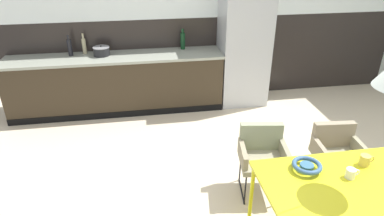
{
  "coord_description": "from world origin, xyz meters",
  "views": [
    {
      "loc": [
        -1.21,
        -2.67,
        2.53
      ],
      "look_at": [
        -0.68,
        0.58,
        0.85
      ],
      "focal_mm": 31.69,
      "sensor_mm": 36.0,
      "label": 1
    }
  ],
  "objects": [
    {
      "name": "back_wall_splashback_dark",
      "position": [
        0.0,
        2.76,
        0.68
      ],
      "size": [
        6.73,
        0.12,
        1.37
      ],
      "primitive_type": "cube",
      "color": "black",
      "rests_on": "ground"
    },
    {
      "name": "mug_short_terracotta",
      "position": [
        0.68,
        -0.51,
        0.78
      ],
      "size": [
        0.13,
        0.09,
        0.1
      ],
      "color": "gold",
      "rests_on": "dining_table"
    },
    {
      "name": "cooking_pot",
      "position": [
        -1.77,
        2.46,
        0.97
      ],
      "size": [
        0.25,
        0.25,
        0.16
      ],
      "color": "black",
      "rests_on": "kitchen_counter"
    },
    {
      "name": "bottle_spice_small",
      "position": [
        -2.23,
        2.52,
        1.03
      ],
      "size": [
        0.07,
        0.07,
        0.32
      ],
      "color": "black",
      "rests_on": "kitchen_counter"
    },
    {
      "name": "ground_plane",
      "position": [
        0.0,
        0.0,
        0.0
      ],
      "size": [
        8.75,
        8.75,
        0.0
      ],
      "primitive_type": "plane",
      "color": "beige"
    },
    {
      "name": "bottle_wine_green",
      "position": [
        -0.5,
        2.59,
        1.04
      ],
      "size": [
        0.07,
        0.07,
        0.33
      ],
      "color": "#0F3319",
      "rests_on": "kitchen_counter"
    },
    {
      "name": "armchair_facing_counter",
      "position": [
        0.01,
        0.17,
        0.49
      ],
      "size": [
        0.55,
        0.53,
        0.75
      ],
      "rotation": [
        0.0,
        0.0,
        2.99
      ],
      "color": "gray",
      "rests_on": "ground"
    },
    {
      "name": "fruit_bowl",
      "position": [
        0.14,
        -0.49,
        0.77
      ],
      "size": [
        0.26,
        0.26,
        0.07
      ],
      "color": "#33607F",
      "rests_on": "dining_table"
    },
    {
      "name": "dining_table",
      "position": [
        0.6,
        -0.74,
        0.69
      ],
      "size": [
        1.81,
        0.92,
        0.73
      ],
      "color": "yellow",
      "rests_on": "ground"
    },
    {
      "name": "mug_tall_blue",
      "position": [
        0.46,
        -0.65,
        0.77
      ],
      "size": [
        0.12,
        0.08,
        0.09
      ],
      "color": "white",
      "rests_on": "dining_table"
    },
    {
      "name": "refrigerator_column",
      "position": [
        0.45,
        2.4,
        1.05
      ],
      "size": [
        0.75,
        0.6,
        2.1
      ],
      "primitive_type": "cube",
      "color": "#ADAFB2",
      "rests_on": "ground"
    },
    {
      "name": "armchair_near_window",
      "position": [
        0.84,
        0.11,
        0.47
      ],
      "size": [
        0.52,
        0.51,
        0.72
      ],
      "rotation": [
        0.0,
        0.0,
        3.05
      ],
      "color": "gray",
      "rests_on": "ground"
    },
    {
      "name": "kitchen_counter",
      "position": [
        -1.58,
        2.4,
        0.45
      ],
      "size": [
        3.3,
        0.63,
        0.9
      ],
      "color": "#34291B",
      "rests_on": "ground"
    },
    {
      "name": "bottle_oil_tall",
      "position": [
        -2.03,
        2.59,
        1.03
      ],
      "size": [
        0.06,
        0.06,
        0.31
      ],
      "color": "tan",
      "rests_on": "kitchen_counter"
    }
  ]
}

